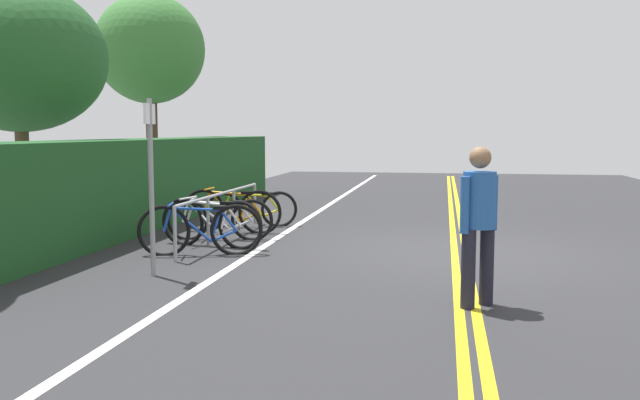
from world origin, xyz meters
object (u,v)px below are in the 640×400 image
Objects in this scene: bike_rack at (222,205)px; bicycle_4 at (252,209)px; bicycle_1 at (211,223)px; tree_mid at (18,58)px; tree_far_right at (150,50)px; bicycle_2 at (220,219)px; pedestrian at (479,216)px; bicycle_0 at (200,230)px; bicycle_3 at (232,211)px; sign_post_near at (151,169)px.

bike_rack reaches higher than bicycle_4.
bicycle_1 is 0.39× the size of tree_mid.
tree_mid is 5.74m from tree_far_right.
bicycle_1 is at bearing -111.34° from tree_mid.
pedestrian reaches higher than bicycle_2.
bicycle_3 reaches higher than bicycle_0.
tree_mid reaches higher than bicycle_0.
bike_rack is 2.28× the size of bicycle_2.
bicycle_2 is at bearing 145.26° from bike_rack.
tree_far_right is (6.70, 4.17, 3.52)m from bicycle_2.
bicycle_1 is 9.16m from tree_far_right.
bike_rack is 0.88× the size of tree_mid.
sign_post_near is (-1.40, 0.08, 0.92)m from bicycle_0.
tree_far_right is at bearing 38.20° from pedestrian.
tree_mid is at bearing 76.61° from bike_rack.
tree_far_right is (9.43, 4.26, 2.57)m from sign_post_near.
sign_post_near reaches higher than bicycle_3.
bike_rack is 4.95m from tree_mid.
bicycle_0 is at bearing -172.29° from bicycle_1.
bicycle_3 is (0.76, 0.08, -0.19)m from bike_rack.
bicycle_1 is 0.81× the size of sign_post_near.
tree_far_right is at bearing 30.06° from bicycle_1.
tree_mid reaches higher than bicycle_3.
bicycle_1 is 0.32× the size of tree_far_right.
tree_mid reaches higher than bike_rack.
bicycle_4 is at bearing -2.83° from bike_rack.
bicycle_2 is 5.23m from pedestrian.
bicycle_4 is 4.34m from sign_post_near.
bicycle_3 is 0.84× the size of sign_post_near.
bike_rack is 2.29× the size of bicycle_0.
bicycle_3 is (1.41, 0.13, 0.01)m from bicycle_1.
bicycle_3 is (0.79, 0.05, 0.04)m from bicycle_2.
bicycle_1 is at bearing -175.43° from bike_rack.
bicycle_4 is 0.36× the size of tree_mid.
sign_post_near is (-4.23, 0.00, 0.96)m from bicycle_4.
pedestrian is at bearing -143.02° from bicycle_4.
pedestrian is 0.75× the size of sign_post_near.
bike_rack is 2.45× the size of pedestrian.
tree_mid is at bearing 86.70° from bicycle_3.
tree_far_right reaches higher than bike_rack.
bike_rack is at bearing -103.39° from tree_mid.
bicycle_4 is at bearing -11.80° from bicycle_3.
sign_post_near reaches higher than bicycle_4.
bicycle_3 is 8.00m from tree_far_right.
bicycle_4 is 0.30× the size of tree_far_right.
sign_post_near is (-2.76, -0.07, 0.73)m from bike_rack.
pedestrian is at bearing -137.58° from bicycle_3.
pedestrian is (-3.52, -3.83, 0.35)m from bike_rack.
bicycle_1 is 5.26m from tree_mid.
bicycle_2 is (1.33, 0.17, -0.03)m from bicycle_0.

